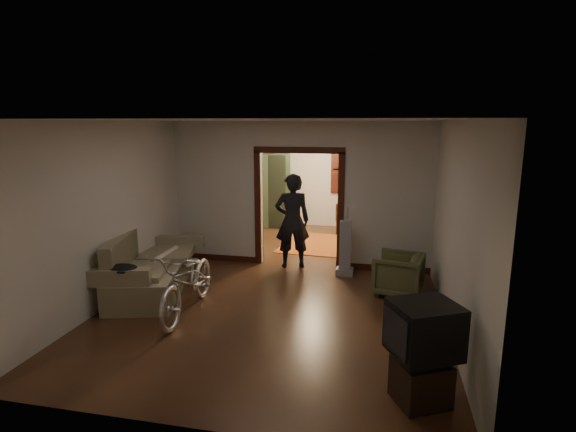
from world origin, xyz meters
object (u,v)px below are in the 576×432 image
(bicycle, at_px, (188,281))
(sofa, at_px, (151,262))
(person, at_px, (292,221))
(desk, at_px, (368,218))
(locker, at_px, (271,190))
(armchair, at_px, (398,274))

(bicycle, bearing_deg, sofa, 141.39)
(sofa, height_order, person, person)
(person, bearing_deg, desk, -129.99)
(person, bearing_deg, sofa, 22.74)
(bicycle, bearing_deg, desk, 64.30)
(sofa, xyz_separation_m, locker, (0.79, 5.05, 0.48))
(desk, bearing_deg, person, -108.49)
(person, xyz_separation_m, locker, (-1.25, 3.31, 0.07))
(bicycle, bearing_deg, armchair, 21.77)
(locker, relative_size, desk, 2.08)
(bicycle, bearing_deg, locker, 89.08)
(bicycle, bearing_deg, person, 63.69)
(sofa, bearing_deg, bicycle, -50.28)
(bicycle, relative_size, person, 1.03)
(sofa, xyz_separation_m, bicycle, (0.98, -0.71, -0.01))
(bicycle, relative_size, locker, 0.95)
(locker, bearing_deg, bicycle, -106.46)
(sofa, relative_size, person, 1.20)
(person, xyz_separation_m, desk, (1.34, 3.25, -0.56))
(bicycle, relative_size, armchair, 2.50)
(sofa, relative_size, armchair, 2.92)
(sofa, bearing_deg, person, 25.82)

